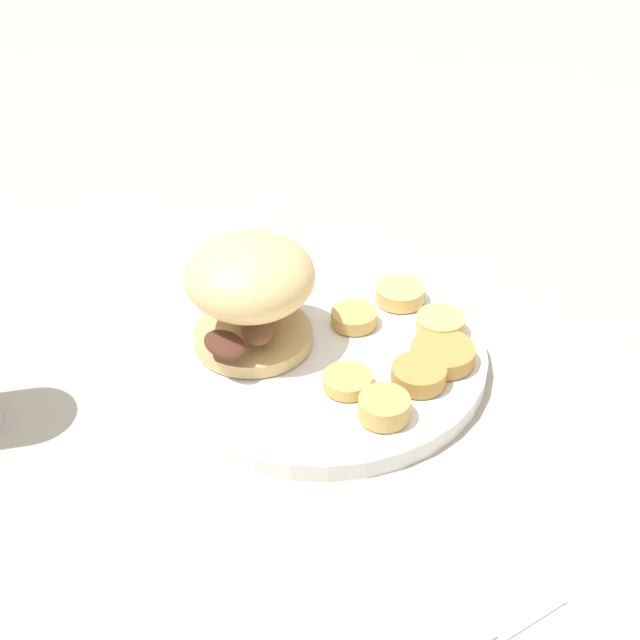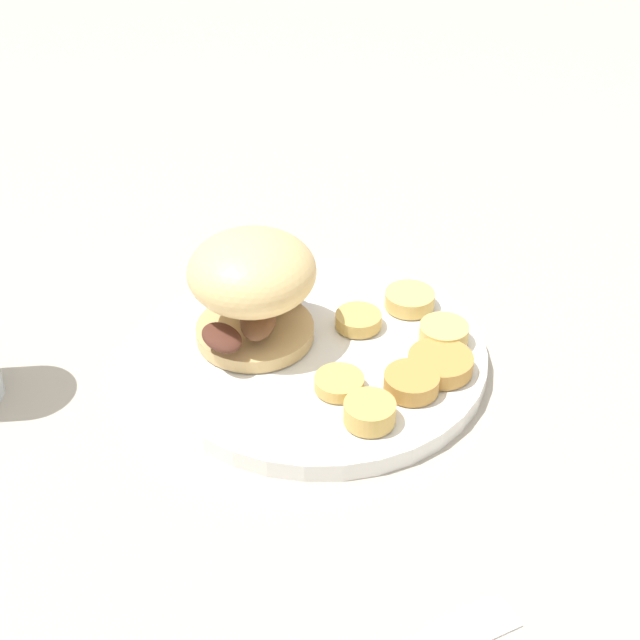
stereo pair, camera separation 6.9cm
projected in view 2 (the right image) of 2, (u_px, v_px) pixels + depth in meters
ground_plane at (320, 362)px, 0.72m from camera, size 4.00×4.00×0.00m
dinner_plate at (320, 353)px, 0.71m from camera, size 0.27×0.27×0.02m
sandwich at (253, 284)px, 0.69m from camera, size 0.12×0.11×0.09m
potato_round_0 at (444, 333)px, 0.71m from camera, size 0.04×0.04×0.02m
potato_round_1 at (339, 383)px, 0.66m from camera, size 0.04×0.04×0.01m
potato_round_2 at (412, 382)px, 0.66m from camera, size 0.04×0.04×0.01m
potato_round_3 at (370, 412)px, 0.63m from camera, size 0.04×0.04×0.02m
potato_round_4 at (361, 322)px, 0.73m from camera, size 0.04×0.04×0.01m
potato_round_5 at (410, 299)px, 0.75m from camera, size 0.04×0.04×0.01m
potato_round_6 at (440, 363)px, 0.68m from camera, size 0.05×0.05×0.01m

